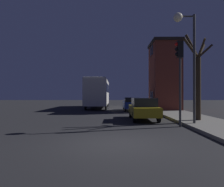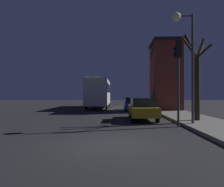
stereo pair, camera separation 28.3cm
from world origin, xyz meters
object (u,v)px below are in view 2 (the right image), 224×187
Objects in this scene: traffic_light at (178,65)px; bare_tree at (197,78)px; bus at (99,91)px; streetlamp at (184,41)px; car_near_lane at (142,108)px; car_mid_lane at (132,104)px.

bare_tree reaches higher than traffic_light.
traffic_light is at bearing -71.20° from bus.
streetlamp is 1.51m from traffic_light.
car_near_lane is 8.59m from car_mid_lane.
car_near_lane is (-1.52, 3.24, -2.51)m from traffic_light.
bus is at bearing 130.26° from car_mid_lane.
bus is 2.49× the size of car_mid_lane.
streetlamp is 1.32× the size of car_near_lane.
streetlamp is 1.40× the size of car_mid_lane.
traffic_light is 2.54m from bare_tree.
bus is 14.00m from car_near_lane.
car_mid_lane is at bearing 90.76° from car_near_lane.
bus reaches higher than car_mid_lane.
streetlamp reaches higher than traffic_light.
streetlamp is 1.32× the size of traffic_light.
bus is (-7.30, 14.71, -0.60)m from bare_tree.
car_mid_lane is (-0.11, 8.58, -0.04)m from car_near_lane.
bare_tree is (1.67, 1.84, -0.53)m from traffic_light.
car_mid_lane is (-2.09, 11.46, -3.95)m from streetlamp.
traffic_light is 12.21m from car_mid_lane.
bus is at bearing 110.61° from streetlamp.
bare_tree is 4.00m from car_near_lane.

